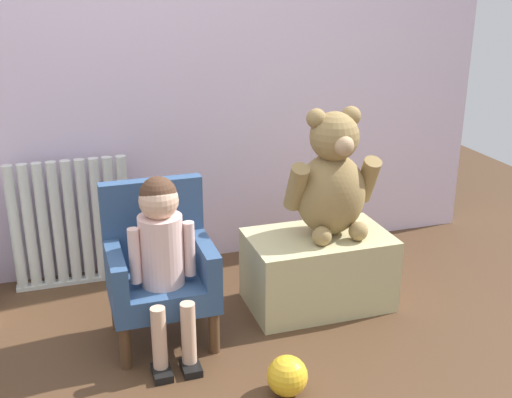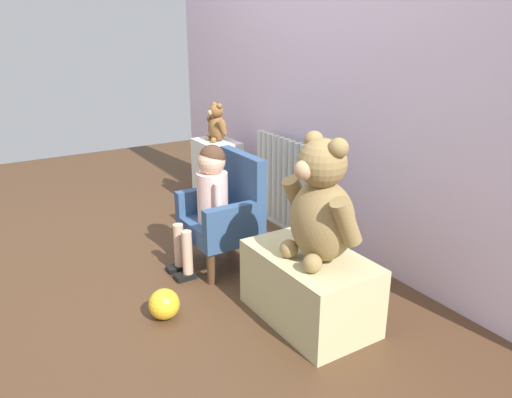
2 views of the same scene
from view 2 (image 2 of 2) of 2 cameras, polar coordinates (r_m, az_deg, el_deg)
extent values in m
plane|color=#49301E|center=(2.81, -12.46, -9.07)|extent=(6.00, 6.00, 0.00)
cube|color=silver|center=(3.06, 8.14, 17.07)|extent=(3.80, 0.05, 2.40)
cylinder|color=silver|center=(3.55, 0.55, 3.12)|extent=(0.05, 0.05, 0.59)
cylinder|color=silver|center=(3.50, 1.10, 2.87)|extent=(0.05, 0.05, 0.59)
cylinder|color=silver|center=(3.45, 1.65, 2.62)|extent=(0.05, 0.05, 0.59)
cylinder|color=silver|center=(3.40, 2.23, 2.36)|extent=(0.05, 0.05, 0.59)
cylinder|color=silver|center=(3.35, 2.82, 2.09)|extent=(0.05, 0.05, 0.59)
cylinder|color=silver|center=(3.31, 3.43, 1.82)|extent=(0.05, 0.05, 0.59)
cylinder|color=silver|center=(3.26, 4.06, 1.53)|extent=(0.05, 0.05, 0.59)
cylinder|color=silver|center=(3.21, 4.70, 1.24)|extent=(0.05, 0.05, 0.59)
cylinder|color=silver|center=(3.16, 5.37, 0.94)|extent=(0.05, 0.05, 0.59)
cube|color=silver|center=(3.46, 2.74, -2.76)|extent=(0.56, 0.05, 0.02)
cube|color=silver|center=(3.75, -4.44, 2.90)|extent=(0.36, 0.25, 0.50)
sphere|color=#4C3823|center=(3.68, -6.37, 2.94)|extent=(0.02, 0.02, 0.02)
cube|color=#304D76|center=(2.83, -4.15, -3.29)|extent=(0.41, 0.36, 0.10)
cube|color=#304D76|center=(2.82, -1.56, 1.69)|extent=(0.41, 0.06, 0.36)
cube|color=#304D76|center=(2.93, -5.81, 0.01)|extent=(0.06, 0.36, 0.14)
cube|color=#304D76|center=(2.64, -2.44, -2.15)|extent=(0.06, 0.36, 0.14)
cylinder|color=#4C331E|center=(2.97, -8.20, -5.22)|extent=(0.04, 0.04, 0.18)
cylinder|color=#4C331E|center=(2.69, -5.16, -7.89)|extent=(0.04, 0.04, 0.18)
cylinder|color=#4C331E|center=(3.09, -3.16, -4.04)|extent=(0.04, 0.04, 0.18)
cylinder|color=#4C331E|center=(2.82, 0.27, -6.44)|extent=(0.04, 0.04, 0.18)
cylinder|color=beige|center=(2.74, -4.99, 0.20)|extent=(0.17, 0.17, 0.28)
sphere|color=#D8AD8E|center=(2.68, -5.11, 4.31)|extent=(0.15, 0.15, 0.15)
sphere|color=#472D1E|center=(2.68, -5.03, 4.71)|extent=(0.14, 0.14, 0.14)
cylinder|color=#D8AD8E|center=(2.82, -8.80, -5.24)|extent=(0.06, 0.06, 0.25)
cube|color=black|center=(2.87, -9.02, -7.84)|extent=(0.07, 0.11, 0.03)
cylinder|color=#D8AD8E|center=(2.72, -7.87, -6.08)|extent=(0.06, 0.06, 0.25)
cube|color=black|center=(2.78, -8.11, -8.75)|extent=(0.07, 0.11, 0.03)
cylinder|color=beige|center=(2.82, -6.32, 0.73)|extent=(0.04, 0.04, 0.22)
cylinder|color=beige|center=(2.65, -4.33, -0.52)|extent=(0.04, 0.04, 0.22)
cube|color=#BFB682|center=(2.36, 6.09, -9.96)|extent=(0.62, 0.38, 0.33)
ellipsoid|color=olive|center=(2.18, 7.57, -2.46)|extent=(0.31, 0.27, 0.36)
sphere|color=olive|center=(2.09, 7.59, 4.09)|extent=(0.21, 0.21, 0.21)
sphere|color=tan|center=(2.04, 5.51, 3.30)|extent=(0.08, 0.08, 0.08)
sphere|color=olive|center=(2.14, 6.64, 6.66)|extent=(0.08, 0.08, 0.08)
sphere|color=olive|center=(2.02, 9.41, 5.77)|extent=(0.08, 0.08, 0.08)
cylinder|color=olive|center=(2.27, 4.74, 0.06)|extent=(0.08, 0.16, 0.22)
cylinder|color=olive|center=(2.04, 10.26, -2.59)|extent=(0.08, 0.16, 0.22)
sphere|color=olive|center=(2.23, 3.78, -5.68)|extent=(0.08, 0.08, 0.08)
sphere|color=olive|center=(2.11, 6.46, -7.33)|extent=(0.08, 0.08, 0.08)
ellipsoid|color=brown|center=(3.66, -4.43, 8.02)|extent=(0.15, 0.13, 0.18)
sphere|color=brown|center=(3.63, -4.58, 10.00)|extent=(0.10, 0.10, 0.10)
sphere|color=tan|center=(3.61, -5.24, 9.80)|extent=(0.04, 0.04, 0.04)
sphere|color=brown|center=(3.66, -4.79, 10.69)|extent=(0.04, 0.04, 0.04)
sphere|color=brown|center=(3.60, -4.21, 10.54)|extent=(0.04, 0.04, 0.04)
cylinder|color=brown|center=(3.72, -5.13, 8.62)|extent=(0.04, 0.08, 0.11)
cylinder|color=brown|center=(3.58, -3.92, 8.21)|extent=(0.04, 0.08, 0.11)
sphere|color=brown|center=(3.69, -5.48, 6.97)|extent=(0.04, 0.04, 0.04)
sphere|color=brown|center=(3.61, -4.88, 6.73)|extent=(0.04, 0.04, 0.04)
sphere|color=yellow|center=(2.43, -10.46, -11.73)|extent=(0.15, 0.15, 0.15)
camera|label=1|loc=(2.87, -56.31, 13.59)|focal=45.00mm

